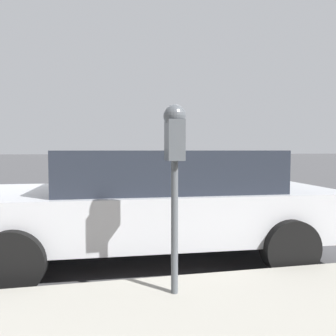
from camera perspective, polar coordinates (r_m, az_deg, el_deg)
name	(u,v)px	position (r m, az deg, el deg)	size (l,w,h in m)	color
ground_plane	(129,236)	(5.46, -6.74, -11.76)	(220.00, 220.00, 0.00)	#424244
parking_meter	(175,150)	(2.75, 1.16, 3.20)	(0.21, 0.19, 1.60)	#4C5156
car_silver	(155,200)	(4.29, -2.26, -5.63)	(2.17, 4.73, 1.40)	#B7BABF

